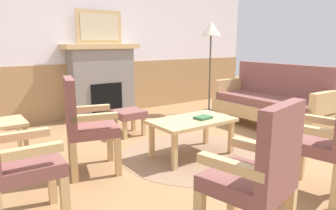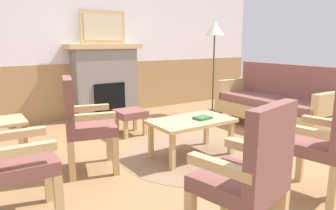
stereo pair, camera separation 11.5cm
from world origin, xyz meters
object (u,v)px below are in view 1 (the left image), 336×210
armchair_front_center (330,137)px  coffee_table (192,124)px  fireplace (102,80)px  side_table (2,133)px  couch (271,102)px  book_on_table (203,117)px  armchair_by_window_left (13,156)px  footstool (129,115)px  armchair_front_left (258,172)px  framed_picture (100,27)px  armchair_near_fireplace (85,121)px  floor_lamp_by_couch (211,34)px

armchair_front_center → coffee_table: bearing=102.2°
fireplace → side_table: fireplace is taller
couch → book_on_table: size_ratio=9.46×
couch → armchair_by_window_left: (-3.72, -0.59, 0.14)m
footstool → armchair_front_left: size_ratio=0.41×
footstool → couch: bearing=-25.2°
armchair_by_window_left → side_table: (0.06, 1.06, -0.10)m
book_on_table → side_table: (-1.99, 0.75, -0.02)m
framed_picture → footstool: (-0.14, -1.23, -1.28)m
fireplace → side_table: (-1.81, -1.70, -0.22)m
footstool → armchair_front_left: (-0.55, -2.69, 0.25)m
armchair_near_fireplace → armchair_front_center: bearing=-48.6°
armchair_front_center → side_table: (-2.18, 2.11, -0.10)m
couch → book_on_table: (-1.67, -0.28, 0.06)m
fireplace → couch: (1.85, -2.16, -0.26)m
side_table → footstool: bearing=15.6°
footstool → side_table: 1.74m
fireplace → couch: fireplace is taller
fireplace → side_table: 2.49m
armchair_near_fireplace → armchair_by_window_left: size_ratio=1.00×
coffee_table → floor_lamp_by_couch: floor_lamp_by_couch is taller
fireplace → armchair_near_fireplace: size_ratio=1.33×
framed_picture → floor_lamp_by_couch: bearing=-23.4°
book_on_table → floor_lamp_by_couch: bearing=45.2°
book_on_table → fireplace: bearing=94.3°
couch → floor_lamp_by_couch: bearing=90.9°
couch → fireplace: bearing=130.5°
couch → armchair_front_center: size_ratio=1.84×
framed_picture → couch: bearing=-49.5°
fireplace → couch: size_ratio=0.72×
coffee_table → footstool: 1.18m
couch → armchair_front_center: bearing=-131.8°
fireplace → floor_lamp_by_couch: bearing=-23.4°
coffee_table → armchair_near_fireplace: 1.22m
framed_picture → armchair_near_fireplace: 2.60m
book_on_table → floor_lamp_by_couch: 2.54m
armchair_near_fireplace → armchair_by_window_left: bearing=-139.8°
framed_picture → armchair_by_window_left: framed_picture is taller
footstool → armchair_front_center: size_ratio=0.41×
coffee_table → armchair_near_fireplace: armchair_near_fireplace is taller
framed_picture → coffee_table: framed_picture is taller
armchair_front_left → armchair_front_center: size_ratio=1.00×
framed_picture → book_on_table: bearing=-85.7°
armchair_near_fireplace → floor_lamp_by_couch: bearing=24.3°
armchair_near_fireplace → armchair_front_center: size_ratio=1.00×
footstool → side_table: size_ratio=0.73×
footstool → armchair_by_window_left: size_ratio=0.41×
fireplace → armchair_front_center: size_ratio=1.33×
couch → floor_lamp_by_couch: size_ratio=1.07×
fireplace → book_on_table: size_ratio=6.83×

